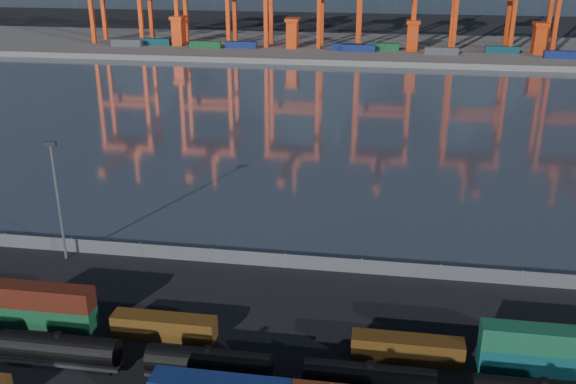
# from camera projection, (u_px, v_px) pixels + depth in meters

# --- Properties ---
(harbor_water) EXTENTS (700.00, 700.00, 0.00)m
(harbor_water) POSITION_uv_depth(u_px,v_px,m) (336.00, 119.00, 155.66)
(harbor_water) COLOR #303A46
(harbor_water) RESTS_ON ground
(far_quay) EXTENTS (700.00, 70.00, 2.00)m
(far_quay) POSITION_uv_depth(u_px,v_px,m) (359.00, 48.00, 251.83)
(far_quay) COLOR #514F4C
(far_quay) RESTS_ON ground
(container_row_north) EXTENTS (127.30, 2.33, 4.97)m
(container_row_north) POSITION_uv_depth(u_px,v_px,m) (381.00, 341.00, 66.13)
(container_row_north) COLOR navy
(container_row_north) RESTS_ON ground
(tanker_string) EXTENTS (105.77, 2.74, 3.93)m
(tanker_string) POSITION_uv_depth(u_px,v_px,m) (60.00, 349.00, 64.60)
(tanker_string) COLOR black
(tanker_string) RESTS_ON ground
(waterfront_fence) EXTENTS (160.12, 0.12, 2.20)m
(waterfront_fence) POSITION_uv_depth(u_px,v_px,m) (286.00, 261.00, 84.50)
(waterfront_fence) COLOR #595B5E
(waterfront_fence) RESTS_ON ground
(yard_light_mast) EXTENTS (1.60, 0.40, 16.60)m
(yard_light_mast) POSITION_uv_depth(u_px,v_px,m) (57.00, 195.00, 83.96)
(yard_light_mast) COLOR slate
(yard_light_mast) RESTS_ON ground
(quay_containers) EXTENTS (172.58, 10.99, 2.60)m
(quay_containers) POSITION_uv_depth(u_px,v_px,m) (328.00, 47.00, 239.21)
(quay_containers) COLOR navy
(quay_containers) RESTS_ON far_quay
(straddle_carriers) EXTENTS (140.00, 7.00, 11.10)m
(straddle_carriers) POSITION_uv_depth(u_px,v_px,m) (352.00, 34.00, 240.50)
(straddle_carriers) COLOR red
(straddle_carriers) RESTS_ON far_quay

